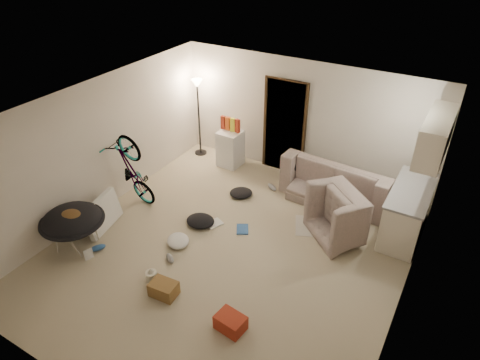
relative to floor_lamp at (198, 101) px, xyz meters
The scene contains 37 objects.
floor 3.81m from the floor_lamp, 47.83° to the right, with size 5.50×6.00×0.02m, color #B4A78A.
ceiling 3.77m from the floor_lamp, 47.83° to the right, with size 5.50×6.00×0.02m, color white.
wall_back 2.43m from the floor_lamp, ahead, with size 5.50×0.02×2.50m, color silver.
wall_front 6.15m from the floor_lamp, 67.02° to the right, with size 5.50×0.02×2.50m, color silver.
wall_left 2.67m from the floor_lamp, 97.74° to the right, with size 0.02×6.00×2.50m, color silver.
wall_right 5.80m from the floor_lamp, 27.18° to the right, with size 0.02×6.00×2.50m, color silver.
doorway 2.05m from the floor_lamp, ahead, with size 0.85×0.10×2.04m, color black.
door_trim 2.04m from the floor_lamp, ahead, with size 0.97×0.04×2.10m, color #332212.
floor_lamp is the anchor object (origin of this frame).
kitchen_counter 4.95m from the floor_lamp, ahead, with size 0.60×1.50×0.88m, color silver.
counter_top 4.89m from the floor_lamp, ahead, with size 0.64×1.54×0.04m, color gray.
kitchen_uppers 5.04m from the floor_lamp, ahead, with size 0.38×1.40×0.65m, color silver.
sofa 3.57m from the floor_lamp, ahead, with size 2.14×0.84×0.62m, color #3F463E.
armchair 4.29m from the floor_lamp, 15.67° to the right, with size 1.06×0.93×0.69m, color #3F463E.
bicycle 2.51m from the floor_lamp, 87.56° to the right, with size 0.56×1.60×0.84m, color black.
book_asset 4.27m from the floor_lamp, 83.10° to the right, with size 0.15×0.21×0.02m, color maroon.
mini_fridge 1.27m from the floor_lamp, ahead, with size 0.48×0.48×0.81m, color white.
snack_box_0 0.79m from the floor_lamp, ahead, with size 0.10×0.07×0.30m, color maroon.
snack_box_1 0.90m from the floor_lamp, ahead, with size 0.10×0.07×0.30m, color #DB581B.
snack_box_2 1.01m from the floor_lamp, ahead, with size 0.10×0.07×0.30m, color yellow.
snack_box_3 1.13m from the floor_lamp, ahead, with size 0.10×0.07×0.30m, color maroon.
saucer_chair 3.93m from the floor_lamp, 88.50° to the right, with size 1.06×1.06×0.75m.
hoodie 3.92m from the floor_lamp, 87.78° to the right, with size 0.48×0.40×0.22m, color #55391D.
sofa_drape 2.60m from the floor_lamp, ahead, with size 0.56×0.46×0.28m, color black.
tv_box 3.36m from the floor_lamp, 88.21° to the right, with size 0.11×0.88×0.58m, color silver.
drink_case_a 4.62m from the floor_lamp, 62.31° to the right, with size 0.40×0.28×0.23m, color brown.
drink_case_b 5.28m from the floor_lamp, 50.73° to the right, with size 0.40×0.29×0.23m, color maroon.
juicer 4.37m from the floor_lamp, 65.70° to the right, with size 0.18×0.18×0.25m.
newspaper 3.79m from the floor_lamp, 21.79° to the right, with size 0.47×0.62×0.01m, color #BCB7AD.
book_blue 3.34m from the floor_lamp, 41.18° to the right, with size 0.21×0.29×0.03m, color #2A569A.
book_white 3.07m from the floor_lamp, 50.24° to the right, with size 0.22×0.29×0.03m, color silver.
shoe_1 2.57m from the floor_lamp, 14.30° to the right, with size 0.27×0.11×0.10m, color slate.
shoe_2 3.97m from the floor_lamp, 82.82° to the right, with size 0.27×0.11×0.10m, color #2A569A.
shoe_3 3.94m from the floor_lamp, 63.08° to the right, with size 0.25×0.10×0.09m, color slate.
clothes_lump_a 3.03m from the floor_lamp, 55.39° to the right, with size 0.52×0.45×0.17m, color black.
clothes_lump_b 2.40m from the floor_lamp, 32.00° to the right, with size 0.46×0.40×0.14m, color black.
clothes_lump_c 3.53m from the floor_lamp, 62.08° to the right, with size 0.44×0.38×0.14m, color silver.
Camera 1 is at (2.94, -4.65, 4.86)m, focal length 32.00 mm.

